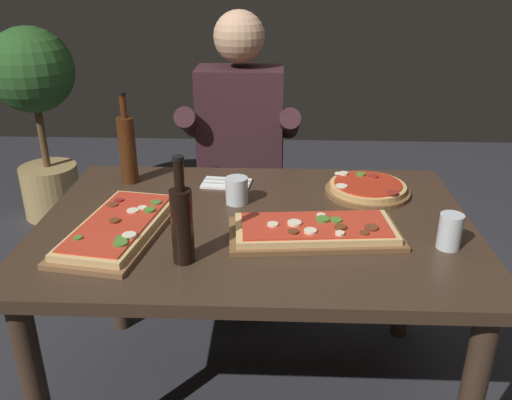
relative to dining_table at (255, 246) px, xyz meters
The scene contains 13 objects.
ground_plane 0.64m from the dining_table, ahead, with size 6.40×6.40×0.00m, color #2D2D33.
dining_table is the anchor object (origin of this frame).
pizza_rectangular_front 0.24m from the dining_table, 29.11° to the right, with size 0.54×0.28×0.05m.
pizza_rectangular_left 0.44m from the dining_table, 166.04° to the right, with size 0.32×0.54×0.05m.
pizza_round_far 0.48m from the dining_table, 30.86° to the left, with size 0.30×0.30×0.05m.
wine_bottle_dark 0.62m from the dining_table, 147.40° to the left, with size 0.06×0.06×0.35m.
oil_bottle_amber 0.39m from the dining_table, 125.53° to the right, with size 0.06×0.06×0.31m.
tumbler_near_camera 0.61m from the dining_table, 15.46° to the right, with size 0.07×0.07×0.11m.
tumbler_far_side 0.21m from the dining_table, 117.33° to the left, with size 0.08×0.08×0.09m.
napkin_cutlery_set 0.34m from the dining_table, 111.96° to the left, with size 0.19×0.13×0.01m.
diner_chair 0.88m from the dining_table, 96.69° to the left, with size 0.44×0.44×0.87m.
seated_diner 0.75m from the dining_table, 97.77° to the left, with size 0.53×0.41×1.33m.
potted_plant_corner 2.07m from the dining_table, 131.67° to the left, with size 0.50×0.50×1.18m.
Camera 1 is at (0.06, -1.56, 1.51)m, focal length 37.64 mm.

